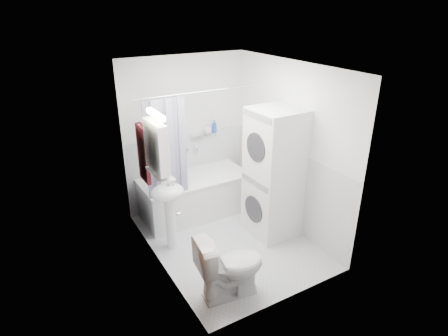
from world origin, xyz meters
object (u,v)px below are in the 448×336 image
washer_dryer (274,174)px  toilet (230,266)px  bathtub (195,193)px  sink (168,202)px

washer_dryer → toilet: size_ratio=2.36×
washer_dryer → bathtub: bearing=125.1°
bathtub → sink: bearing=-136.0°
sink → toilet: bearing=-78.4°
sink → toilet: size_ratio=1.34×
washer_dryer → toilet: washer_dryer is taller
bathtub → toilet: bearing=-103.7°
washer_dryer → toilet: bearing=-146.7°
bathtub → washer_dryer: size_ratio=0.90×
sink → washer_dryer: washer_dryer is taller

